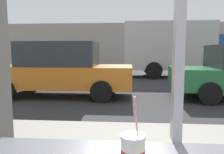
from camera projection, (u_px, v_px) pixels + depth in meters
ground_plane at (135, 88)px, 9.21m from camera, size 60.00×60.00×0.00m
building_facade_far at (132, 44)px, 24.58m from camera, size 28.00×1.20×4.43m
soda_cup_right at (133, 154)px, 0.90m from camera, size 0.10×0.10×0.32m
parked_car_orange at (60, 69)px, 7.43m from camera, size 4.70×1.92×1.78m
box_truck at (180, 48)px, 12.77m from camera, size 6.58×2.44×3.05m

